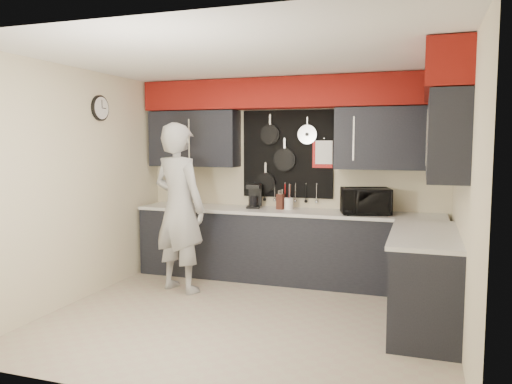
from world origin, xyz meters
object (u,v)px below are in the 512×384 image
(microwave, at_px, (365,201))
(person, at_px, (179,208))
(coffee_maker, at_px, (254,196))
(knife_block, at_px, (281,202))
(utensil_crock, at_px, (289,204))

(microwave, relative_size, person, 0.28)
(microwave, bearing_deg, coffee_maker, 159.50)
(coffee_maker, bearing_deg, knife_block, -15.25)
(utensil_crock, relative_size, coffee_maker, 0.48)
(microwave, relative_size, coffee_maker, 1.80)
(knife_block, bearing_deg, microwave, 5.37)
(coffee_maker, bearing_deg, utensil_crock, -13.56)
(knife_block, relative_size, coffee_maker, 0.62)
(microwave, bearing_deg, utensil_crock, 157.70)
(knife_block, relative_size, utensil_crock, 1.30)
(microwave, xyz_separation_m, person, (-2.09, -0.76, -0.07))
(knife_block, height_order, person, person)
(person, bearing_deg, microwave, -143.30)
(microwave, height_order, coffee_maker, same)
(microwave, xyz_separation_m, knife_block, (-1.08, 0.10, -0.06))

